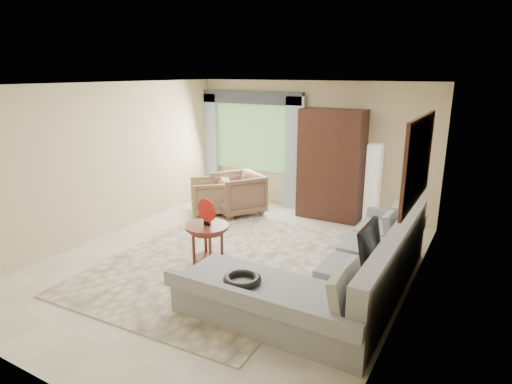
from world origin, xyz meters
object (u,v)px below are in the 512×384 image
Objects in this scene: tv_screen at (370,243)px; floor_lamp at (373,185)px; sectional_sofa at (341,277)px; armchair_right at (238,194)px; potted_plant at (221,188)px; coffee_table at (208,245)px; armoire at (331,165)px; armchair_left at (210,196)px.

floor_lamp reaches higher than tv_screen.
sectional_sofa is 3.66m from armchair_right.
armchair_right is at bearing 148.04° from tv_screen.
coffee_table is at bearing -59.15° from potted_plant.
sectional_sofa is 1.65× the size of armoire.
armchair_left is 0.88m from potted_plant.
floor_lamp reaches higher than sectional_sofa.
armoire is (-1.50, 2.68, 0.33)m from tv_screen.
potted_plant is (-1.69, 2.83, -0.03)m from coffee_table.
potted_plant is (-3.70, 2.77, 0.01)m from sectional_sofa.
coffee_table is 0.42× the size of floor_lamp.
coffee_table is 2.44m from armchair_right.
armoire is 0.86m from floor_lamp.
armchair_left reaches higher than coffee_table.
sectional_sofa is 4.45× the size of armchair_left.
sectional_sofa is at bearing -81.67° from floor_lamp.
potted_plant is at bearing -177.00° from armoire.
armchair_left is (-1.39, 2.01, 0.02)m from coffee_table.
armoire is at bearing 3.00° from potted_plant.
potted_plant is at bearing 147.27° from tv_screen.
armchair_left is at bearing 124.73° from coffee_table.
armoire is 1.40× the size of floor_lamp.
armchair_right is (-0.91, 2.27, 0.08)m from coffee_table.
potted_plant is 0.40× the size of floor_lamp.
floor_lamp is (0.80, 0.06, -0.30)m from armoire.
coffee_table reaches higher than potted_plant.
potted_plant is (-0.78, 0.56, -0.12)m from armchair_right.
floor_lamp is (-0.43, 2.96, 0.47)m from sectional_sofa.
coffee_table is at bearing -5.74° from armchair_left.
tv_screen reaches higher than coffee_table.
coffee_table is at bearing -117.51° from floor_lamp.
armchair_right is (-2.91, 2.20, 0.13)m from sectional_sofa.
armoire reaches higher than tv_screen.
potted_plant is at bearing 120.85° from coffee_table.
coffee_table is 0.69× the size of armchair_right.
armchair_right is at bearing 77.64° from armchair_left.
armchair_right is 0.61× the size of floor_lamp.
tv_screen is 0.81× the size of armchair_right.
tv_screen is 1.25× the size of potted_plant.
armchair_right reaches higher than armchair_left.
floor_lamp is at bearing 50.33° from armchair_right.
armoire is (2.17, 0.95, 0.70)m from armchair_left.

